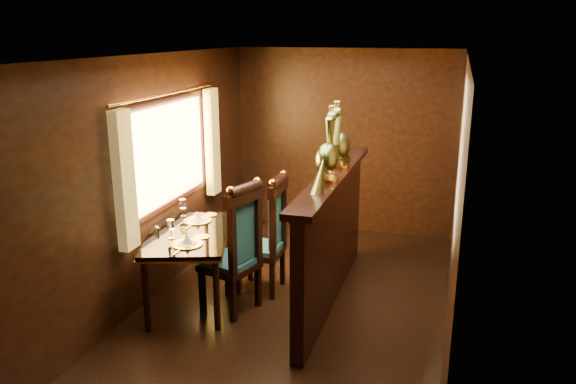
# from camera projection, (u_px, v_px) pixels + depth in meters

# --- Properties ---
(ground) EXTENTS (5.00, 5.00, 0.00)m
(ground) POSITION_uv_depth(u_px,v_px,m) (293.00, 308.00, 5.71)
(ground) COLOR black
(ground) RESTS_ON ground
(room_shell) EXTENTS (3.04, 5.04, 2.52)m
(room_shell) POSITION_uv_depth(u_px,v_px,m) (285.00, 155.00, 5.31)
(room_shell) COLOR black
(room_shell) RESTS_ON ground
(partition) EXTENTS (0.26, 2.70, 1.36)m
(partition) POSITION_uv_depth(u_px,v_px,m) (331.00, 235.00, 5.70)
(partition) COLOR black
(partition) RESTS_ON ground
(dining_table) EXTENTS (1.17, 1.49, 0.97)m
(dining_table) POSITION_uv_depth(u_px,v_px,m) (188.00, 239.00, 5.65)
(dining_table) COLOR black
(dining_table) RESTS_ON ground
(chair_left) EXTENTS (0.62, 0.63, 1.36)m
(chair_left) POSITION_uv_depth(u_px,v_px,m) (239.00, 245.00, 5.44)
(chair_left) COLOR black
(chair_left) RESTS_ON ground
(chair_right) EXTENTS (0.47, 0.52, 1.30)m
(chair_right) POSITION_uv_depth(u_px,v_px,m) (271.00, 231.00, 5.91)
(chair_right) COLOR black
(chair_right) RESTS_ON ground
(peacock_left) EXTENTS (0.22, 0.58, 0.69)m
(peacock_left) POSITION_uv_depth(u_px,v_px,m) (327.00, 145.00, 5.16)
(peacock_left) COLOR #1C543D
(peacock_left) RESTS_ON partition
(peacock_right) EXTENTS (0.22, 0.59, 0.70)m
(peacock_right) POSITION_uv_depth(u_px,v_px,m) (340.00, 134.00, 5.68)
(peacock_right) COLOR #1C543D
(peacock_right) RESTS_ON partition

